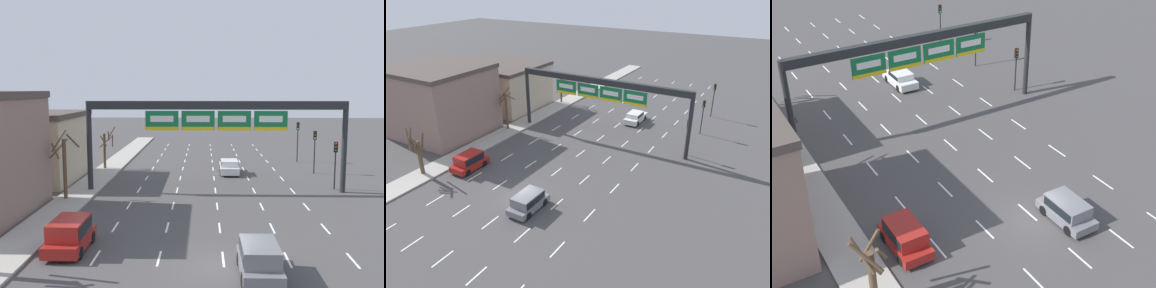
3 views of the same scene
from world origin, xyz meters
The scene contains 12 objects.
ground_plane centered at (0.00, 0.00, 0.00)m, with size 220.00×220.00×0.00m, color #474444.
sidewalk_left centered at (-11.30, 0.00, 0.07)m, with size 2.80×110.00×0.15m.
lane_dashes centered at (0.00, 13.50, 0.00)m, with size 13.32×67.00×0.01m.
sign_gantry centered at (0.00, 15.60, 6.38)m, with size 21.85×0.70×7.67m.
suv_grey centered at (1.59, -0.89, 0.87)m, with size 1.88×3.94×1.56m.
car_white centered at (1.60, 23.37, 0.77)m, with size 1.86×4.42×1.44m.
suv_red centered at (-8.21, 2.00, 0.96)m, with size 1.92×3.97×1.74m.
traffic_light_near_gantry centered at (10.35, 23.70, 3.17)m, with size 0.30×0.35×4.42m.
traffic_light_mid_block centered at (10.34, 16.70, 2.99)m, with size 0.30×0.35×4.16m.
traffic_light_far_end centered at (10.15, 30.79, 3.39)m, with size 0.30×0.35×4.76m.
tree_bare_closest centered at (-11.88, 12.47, 2.96)m, with size 2.23×2.22×5.35m.
tree_bare_second centered at (-11.56, -1.35, 2.59)m, with size 2.08×1.91×4.79m.
Camera 3 is at (-17.76, -20.39, 21.35)m, focal length 50.00 mm.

